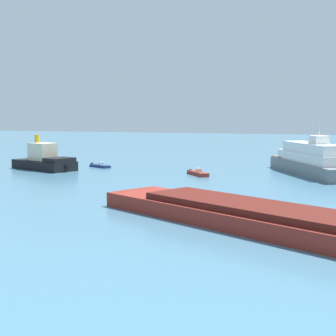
{
  "coord_description": "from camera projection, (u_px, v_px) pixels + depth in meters",
  "views": [
    {
      "loc": [
        24.06,
        -22.89,
        7.88
      ],
      "look_at": [
        1.56,
        35.76,
        1.2
      ],
      "focal_mm": 51.62,
      "sensor_mm": 36.0,
      "label": 1
    }
  ],
  "objects": [
    {
      "name": "fishing_skiff",
      "position": [
        100.0,
        166.0,
        75.55
      ],
      "size": [
        4.31,
        2.9,
        0.88
      ],
      "color": "navy",
      "rests_on": "ground"
    },
    {
      "name": "small_motorboat",
      "position": [
        198.0,
        173.0,
        65.32
      ],
      "size": [
        4.11,
        4.44,
        0.99
      ],
      "color": "maroon",
      "rests_on": "ground"
    },
    {
      "name": "white_riverboat",
      "position": [
        310.0,
        161.0,
        66.05
      ],
      "size": [
        13.16,
        19.27,
        6.82
      ],
      "color": "slate",
      "rests_on": "ground"
    },
    {
      "name": "tugboat",
      "position": [
        45.0,
        161.0,
        72.21
      ],
      "size": [
        11.62,
        7.62,
        5.18
      ],
      "color": "black",
      "rests_on": "ground"
    }
  ]
}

